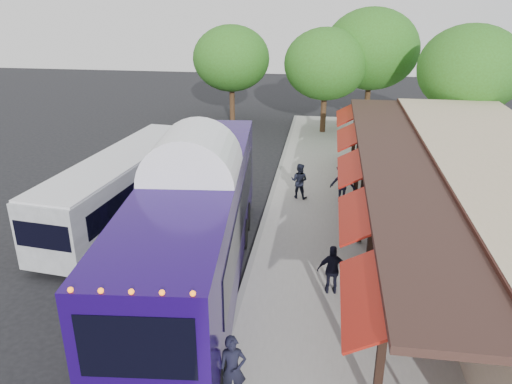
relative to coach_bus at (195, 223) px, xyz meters
The scene contains 14 objects.
ground 2.72m from the coach_bus, 23.38° to the right, with size 90.00×90.00×0.00m, color black.
sidewalk 7.59m from the coach_bus, 27.61° to the left, with size 10.00×40.00×0.15m, color #9E9B93.
curb 4.27m from the coach_bus, 66.03° to the left, with size 0.20×40.00×0.16m, color gray.
station_shelter 10.40m from the coach_bus, 18.93° to the left, with size 8.15×20.00×3.60m.
coach_bus is the anchor object (origin of this frame).
city_bus 6.21m from the coach_bus, 133.16° to the left, with size 3.39×10.38×2.74m.
ped_a 5.33m from the coach_bus, 66.74° to the right, with size 0.62×0.40×1.69m, color black.
ped_b 8.05m from the coach_bus, 69.73° to the left, with size 0.78×0.61×1.60m, color black.
ped_c 4.43m from the coach_bus, ahead, with size 0.94×0.39×1.60m, color black.
ped_d 8.76m from the coach_bus, 57.44° to the left, with size 1.13×0.65×1.75m, color black.
tree_left 19.57m from the coach_bus, 79.42° to the left, with size 5.30×5.30×6.79m.
tree_mid 22.25m from the coach_bus, 72.93° to the left, with size 6.19×6.19×7.93m.
tree_right 19.60m from the coach_bus, 53.99° to the left, with size 5.68×5.68×7.27m.
tree_far 21.52m from the coach_bus, 97.81° to the left, with size 5.28×5.28×6.76m.
Camera 1 is at (2.38, -12.78, 8.81)m, focal length 35.00 mm.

